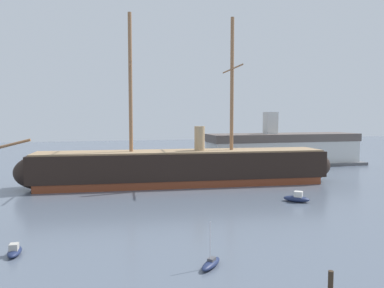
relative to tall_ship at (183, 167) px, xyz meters
name	(u,v)px	position (x,y,z in m)	size (l,w,h in m)	color
tall_ship	(183,167)	(0.00, 0.00, 0.00)	(70.51, 15.72, 33.91)	brown
sailboat_near_centre	(211,263)	(-7.12, -41.17, -3.27)	(3.01, 3.17, 4.38)	#1E284C
motorboat_mid_left	(14,251)	(-25.33, -33.26, -3.20)	(1.34, 3.03, 1.26)	#1E284C
motorboat_alongside_stern	(297,198)	(14.52, -19.52, -3.02)	(4.32, 4.06, 1.76)	#1E284C
dinghy_far_right	(293,181)	(23.42, -2.68, -3.41)	(2.08, 1.43, 0.45)	#B22D28
dinghy_distant_centre	(154,178)	(-4.69, 7.50, -3.30)	(3.02, 1.66, 0.68)	#7FB2D6
mooring_piling_left_pair	(331,282)	(0.45, -48.49, -2.72)	(0.42, 0.42, 1.83)	#382B1E
dockside_warehouse_right	(282,149)	(34.59, 22.48, 0.89)	(46.97, 13.07, 15.11)	#565659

